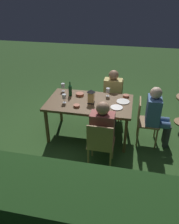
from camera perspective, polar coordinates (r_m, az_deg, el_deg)
ground_plane at (r=4.59m, az=-0.00°, el=-5.76°), size 16.00×16.00×0.00m
dining_table at (r=4.23m, az=-0.00°, el=2.00°), size 1.60×0.96×0.76m
chair_head_near at (r=4.27m, az=13.91°, el=-1.92°), size 0.40×0.42×0.87m
person_in_blue at (r=4.22m, az=16.79°, el=-0.41°), size 0.48×0.38×1.15m
chair_side_right_a at (r=3.56m, az=2.85°, el=-7.97°), size 0.42×0.40×0.87m
person_in_rust at (r=3.63m, az=3.41°, el=-4.22°), size 0.38×0.47×1.15m
chair_side_left_a at (r=5.05m, az=6.04°, el=3.92°), size 0.42×0.40×0.87m
person_in_mustard at (r=4.81m, az=5.87°, el=4.57°), size 0.38×0.47×1.15m
lantern_centerpiece at (r=4.10m, az=0.42°, el=4.25°), size 0.15×0.15×0.27m
green_bottle_on_table at (r=4.43m, az=-4.97°, el=5.57°), size 0.07×0.07×0.29m
wine_glass_a at (r=4.63m, az=-6.82°, el=6.68°), size 0.08×0.08×0.17m
wine_glass_b at (r=4.14m, az=-6.51°, el=3.87°), size 0.08×0.08×0.17m
wine_glass_c at (r=4.39m, az=4.73°, el=5.49°), size 0.08×0.08×0.17m
plate_a at (r=4.01m, az=6.96°, el=1.16°), size 0.22×0.22×0.01m
plate_b at (r=4.23m, az=8.58°, el=2.65°), size 0.25×0.25×0.01m
bowl_olives at (r=4.01m, az=-3.34°, el=1.62°), size 0.12×0.12×0.04m
bowl_bread at (r=4.44m, az=-2.49°, el=4.56°), size 0.16×0.16×0.05m
bowl_salad at (r=4.44m, az=9.35°, el=4.12°), size 0.12×0.12×0.04m
hedge_backdrop at (r=2.56m, az=-12.12°, el=-25.75°), size 5.87×0.65×1.14m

